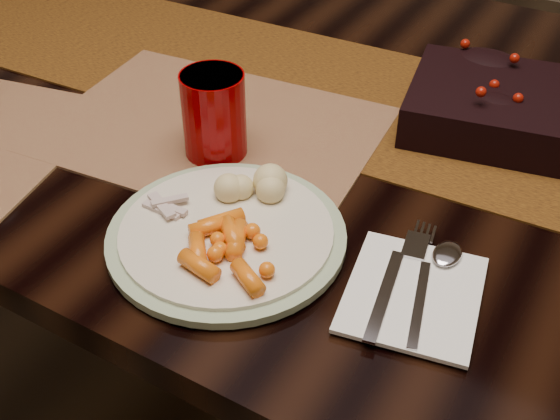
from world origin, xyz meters
The scene contains 12 objects.
dining_table centered at (0.00, 0.00, 0.38)m, with size 1.80×1.00×0.75m, color black.
table_runner centered at (-0.05, 0.03, 0.75)m, with size 1.66×0.34×0.00m, color #472A0C.
centerpiece centered at (0.23, 0.08, 0.79)m, with size 0.39×0.20×0.08m, color black, non-canonical shape.
placemat_main centered at (-0.18, -0.14, 0.75)m, with size 0.44×0.32×0.00m, color brown.
dinner_plate centered at (-0.03, -0.32, 0.76)m, with size 0.27×0.27×0.01m, color beige.
baby_carrots centered at (0.00, -0.36, 0.78)m, with size 0.11×0.09×0.02m, color orange, non-canonical shape.
mashed_potatoes centered at (-0.04, -0.25, 0.79)m, with size 0.08×0.07×0.04m, color #E3D589, non-canonical shape.
turkey_shreds centered at (-0.11, -0.33, 0.78)m, with size 0.08×0.06×0.02m, color #C7A88D, non-canonical shape.
napkin centered at (0.18, -0.30, 0.76)m, with size 0.13×0.15×0.01m, color white.
fork centered at (0.16, -0.30, 0.76)m, with size 0.03×0.17×0.00m, color silver, non-canonical shape.
spoon centered at (0.19, -0.29, 0.76)m, with size 0.03×0.15×0.00m, color #B2B0C0, non-canonical shape.
red_cup centered at (-0.14, -0.18, 0.81)m, with size 0.08×0.08×0.11m, color #7D0002.
Camera 1 is at (0.31, -0.81, 1.27)m, focal length 45.00 mm.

